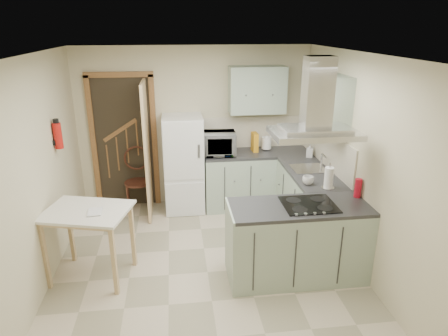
{
  "coord_description": "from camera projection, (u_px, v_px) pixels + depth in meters",
  "views": [
    {
      "loc": [
        -0.32,
        -4.05,
        2.79
      ],
      "look_at": [
        0.26,
        0.45,
        1.15
      ],
      "focal_mm": 32.0,
      "sensor_mm": 36.0,
      "label": 1
    }
  ],
  "objects": [
    {
      "name": "floor",
      "position": [
        207.0,
        272.0,
        4.76
      ],
      "size": [
        4.2,
        4.2,
        0.0
      ],
      "primitive_type": "plane",
      "color": "#C3B297",
      "rests_on": "ground"
    },
    {
      "name": "ceiling",
      "position": [
        204.0,
        55.0,
        3.91
      ],
      "size": [
        4.2,
        4.2,
        0.0
      ],
      "primitive_type": "plane",
      "rotation": [
        3.14,
        0.0,
        0.0
      ],
      "color": "silver",
      "rests_on": "back_wall"
    },
    {
      "name": "back_wall",
      "position": [
        195.0,
        127.0,
        6.29
      ],
      "size": [
        3.6,
        0.0,
        3.6
      ],
      "primitive_type": "plane",
      "rotation": [
        1.57,
        0.0,
        0.0
      ],
      "color": "beige",
      "rests_on": "floor"
    },
    {
      "name": "left_wall",
      "position": [
        32.0,
        182.0,
        4.12
      ],
      "size": [
        0.0,
        4.2,
        4.2
      ],
      "primitive_type": "plane",
      "rotation": [
        1.57,
        0.0,
        1.57
      ],
      "color": "beige",
      "rests_on": "floor"
    },
    {
      "name": "right_wall",
      "position": [
        363.0,
        167.0,
        4.55
      ],
      "size": [
        0.0,
        4.2,
        4.2
      ],
      "primitive_type": "plane",
      "rotation": [
        1.57,
        0.0,
        -1.57
      ],
      "color": "beige",
      "rests_on": "floor"
    },
    {
      "name": "doorway",
      "position": [
        124.0,
        143.0,
        6.2
      ],
      "size": [
        1.1,
        0.12,
        2.1
      ],
      "primitive_type": "cube",
      "color": "brown",
      "rests_on": "floor"
    },
    {
      "name": "fridge",
      "position": [
        184.0,
        164.0,
        6.16
      ],
      "size": [
        0.6,
        0.6,
        1.5
      ],
      "primitive_type": "cube",
      "color": "white",
      "rests_on": "floor"
    },
    {
      "name": "counter_back",
      "position": [
        238.0,
        180.0,
        6.37
      ],
      "size": [
        1.08,
        0.6,
        0.9
      ],
      "primitive_type": "cube",
      "color": "#9EB2A0",
      "rests_on": "floor"
    },
    {
      "name": "counter_right",
      "position": [
        302.0,
        194.0,
        5.84
      ],
      "size": [
        0.6,
        1.95,
        0.9
      ],
      "primitive_type": "cube",
      "color": "#9EB2A0",
      "rests_on": "floor"
    },
    {
      "name": "splashback",
      "position": [
        254.0,
        132.0,
        6.43
      ],
      "size": [
        1.68,
        0.02,
        0.5
      ],
      "primitive_type": "cube",
      "color": "beige",
      "rests_on": "counter_back"
    },
    {
      "name": "wall_cabinet_back",
      "position": [
        257.0,
        90.0,
        6.04
      ],
      "size": [
        0.85,
        0.35,
        0.7
      ],
      "primitive_type": "cube",
      "color": "#9EB2A0",
      "rests_on": "back_wall"
    },
    {
      "name": "wall_cabinet_right",
      "position": [
        326.0,
        102.0,
        5.12
      ],
      "size": [
        0.35,
        0.9,
        0.7
      ],
      "primitive_type": "cube",
      "color": "#9EB2A0",
      "rests_on": "right_wall"
    },
    {
      "name": "peninsula",
      "position": [
        297.0,
        241.0,
        4.56
      ],
      "size": [
        1.55,
        0.65,
        0.9
      ],
      "primitive_type": "cube",
      "color": "#9EB2A0",
      "rests_on": "floor"
    },
    {
      "name": "hob",
      "position": [
        309.0,
        204.0,
        4.42
      ],
      "size": [
        0.58,
        0.5,
        0.01
      ],
      "primitive_type": "cube",
      "color": "black",
      "rests_on": "peninsula"
    },
    {
      "name": "extractor_hood",
      "position": [
        314.0,
        133.0,
        4.14
      ],
      "size": [
        0.9,
        0.55,
        0.1
      ],
      "primitive_type": "cube",
      "color": "silver",
      "rests_on": "ceiling"
    },
    {
      "name": "sink",
      "position": [
        308.0,
        169.0,
        5.52
      ],
      "size": [
        0.45,
        0.4,
        0.01
      ],
      "primitive_type": "cube",
      "color": "silver",
      "rests_on": "counter_right"
    },
    {
      "name": "fire_extinguisher",
      "position": [
        58.0,
        136.0,
        4.88
      ],
      "size": [
        0.1,
        0.1,
        0.32
      ],
      "primitive_type": "cylinder",
      "color": "#B2140F",
      "rests_on": "left_wall"
    },
    {
      "name": "drop_leaf_table",
      "position": [
        91.0,
        244.0,
        4.55
      ],
      "size": [
        1.06,
        0.9,
        0.85
      ],
      "primitive_type": "cube",
      "rotation": [
        0.0,
        0.0,
        -0.27
      ],
      "color": "tan",
      "rests_on": "floor"
    },
    {
      "name": "bentwood_chair",
      "position": [
        138.0,
        183.0,
        6.23
      ],
      "size": [
        0.43,
        0.43,
        0.91
      ],
      "primitive_type": "cube",
      "rotation": [
        0.0,
        0.0,
        0.06
      ],
      "color": "#4B1C19",
      "rests_on": "floor"
    },
    {
      "name": "microwave",
      "position": [
        215.0,
        144.0,
        6.07
      ],
      "size": [
        0.65,
        0.45,
        0.34
      ],
      "primitive_type": "imported",
      "rotation": [
        0.0,
        0.0,
        -0.05
      ],
      "color": "black",
      "rests_on": "counter_back"
    },
    {
      "name": "kettle",
      "position": [
        267.0,
        143.0,
        6.33
      ],
      "size": [
        0.16,
        0.16,
        0.23
      ],
      "primitive_type": "cylinder",
      "rotation": [
        0.0,
        0.0,
        -0.02
      ],
      "color": "white",
      "rests_on": "counter_back"
    },
    {
      "name": "cereal_box",
      "position": [
        255.0,
        142.0,
        6.25
      ],
      "size": [
        0.09,
        0.2,
        0.29
      ],
      "primitive_type": "cube",
      "rotation": [
        0.0,
        0.0,
        0.04
      ],
      "color": "orange",
      "rests_on": "counter_back"
    },
    {
      "name": "soap_bottle",
      "position": [
        310.0,
        150.0,
        5.98
      ],
      "size": [
        0.12,
        0.12,
        0.21
      ],
      "primitive_type": "imported",
      "rotation": [
        0.0,
        0.0,
        -0.4
      ],
      "color": "silver",
      "rests_on": "counter_right"
    },
    {
      "name": "paper_towel",
      "position": [
        329.0,
        178.0,
        4.83
      ],
      "size": [
        0.12,
        0.12,
        0.28
      ],
      "primitive_type": "cylinder",
      "rotation": [
        0.0,
        0.0,
        0.1
      ],
      "color": "white",
      "rests_on": "counter_right"
    },
    {
      "name": "cup",
      "position": [
        308.0,
        180.0,
        4.97
      ],
      "size": [
        0.14,
        0.14,
        0.11
      ],
      "primitive_type": "imported",
      "rotation": [
        0.0,
        0.0,
        0.04
      ],
      "color": "silver",
      "rests_on": "counter_right"
    },
    {
      "name": "red_bottle",
      "position": [
        358.0,
        188.0,
        4.59
      ],
      "size": [
        0.09,
        0.09,
        0.22
      ],
      "primitive_type": "cylinder",
      "rotation": [
        0.0,
        0.0,
        -0.19
      ],
      "color": "red",
      "rests_on": "peninsula"
    },
    {
      "name": "book",
      "position": [
        87.0,
        209.0,
        4.32
      ],
      "size": [
        0.16,
        0.22,
        0.09
      ],
      "primitive_type": "imported",
      "rotation": [
        0.0,
        0.0,
        0.07
      ],
      "color": "#963249",
      "rests_on": "drop_leaf_table"
    }
  ]
}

